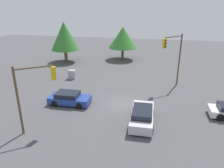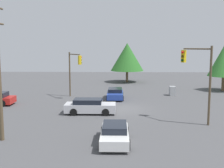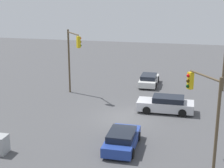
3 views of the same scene
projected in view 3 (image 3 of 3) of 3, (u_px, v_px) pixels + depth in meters
The scene contains 7 objects.
ground_plane at pixel (124, 118), 27.56m from camera, with size 80.00×80.00×0.00m, color #4C4C4F.
sedan_silver at pixel (166, 104), 28.78m from camera, with size 1.98×4.68×1.39m.
sedan_blue at pixel (122, 139), 22.29m from camera, with size 4.13×1.98×1.24m.
sedan_white at pixel (149, 80), 36.77m from camera, with size 4.18×1.90×1.21m.
traffic_signal_main at pixel (73, 52), 32.50m from camera, with size 2.27×2.01×6.28m.
traffic_signal_cross at pixel (205, 102), 19.72m from camera, with size 2.58×1.93×5.52m.
electrical_cabinet at pixel (1, 145), 21.58m from camera, with size 0.94×0.68×1.17m, color #9EA0A3.
Camera 3 is at (25.34, 4.90, 10.08)m, focal length 55.00 mm.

